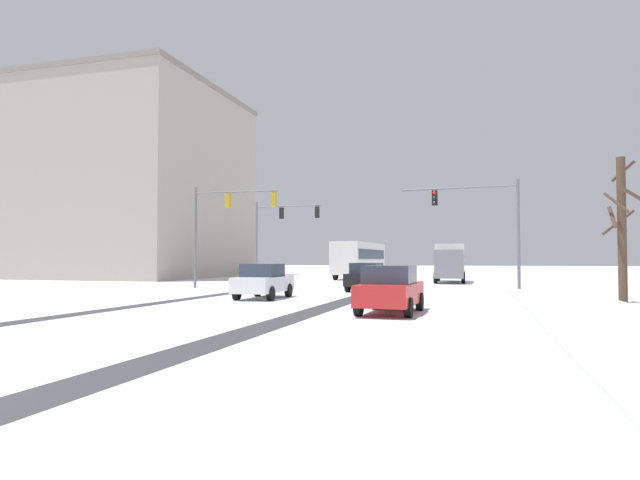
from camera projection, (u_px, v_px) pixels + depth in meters
The scene contains 13 objects.
wheel_track_left_lane at pixel (160, 303), 22.88m from camera, with size 0.88×33.39×0.01m, color #38383D.
wheel_track_right_lane at pixel (327, 307), 20.82m from camera, with size 1.06×33.39×0.01m, color #38383D.
sidewalk_kerb_right at pixel (601, 317), 16.78m from camera, with size 4.00×33.39×0.12m, color white.
traffic_signal_near_left at pixel (224, 215), 34.62m from camera, with size 5.66×0.60×6.50m.
traffic_signal_near_right at pixel (483, 214), 32.08m from camera, with size 6.89×0.59×6.50m.
traffic_signal_far_left at pixel (278, 225), 44.07m from camera, with size 5.62×0.47×6.50m.
car_black_lead at pixel (367, 277), 31.43m from camera, with size 2.00×4.18×1.62m.
car_white_second at pixel (263, 281), 25.40m from camera, with size 1.93×4.15×1.62m.
car_red_third at pixel (390, 289), 18.48m from camera, with size 1.94×4.15×1.62m.
bus_oncoming at pixel (359, 257), 51.49m from camera, with size 3.03×11.10×3.38m.
box_truck_delivery at pixel (450, 262), 43.13m from camera, with size 2.46×7.46×3.02m.
bare_tree_sidewalk_mid at pixel (622, 226), 22.95m from camera, with size 1.92×1.90×6.17m.
office_building_far_left_block at pixel (134, 185), 56.41m from camera, with size 19.00×20.33×19.08m.
Camera 1 is at (7.68, -4.95, 1.85)m, focal length 30.55 mm.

